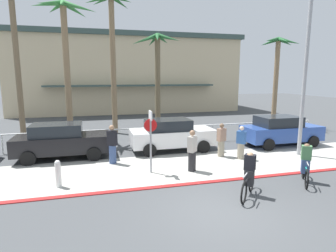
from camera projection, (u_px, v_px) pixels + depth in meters
The scene contains 22 objects.
ground_plane at pixel (152, 139), 17.82m from camera, with size 80.00×80.00×0.00m, color #424447.
sidewalk_strip at pixel (179, 167), 12.29m from camera, with size 44.00×4.00×0.02m, color #ADAAA0.
curb_paint at pixel (195, 183), 10.39m from camera, with size 44.00×0.24×0.03m, color maroon.
building_backdrop at pixel (126, 74), 33.98m from camera, with size 24.75×12.67×8.39m.
rail_fence at pixel (157, 130), 16.24m from camera, with size 20.76×0.08×1.04m.
stop_sign_bike_lane at pixel (151, 133), 11.28m from camera, with size 0.52×0.56×2.56m.
bollard_1 at pixel (58, 173), 9.97m from camera, with size 0.20×0.20×1.00m.
streetlight_curb at pixel (309, 68), 13.26m from camera, with size 0.24×2.54×7.50m.
palm_tree_1 at pixel (14, 26), 17.81m from camera, with size 2.83×3.13×9.52m.
palm_tree_2 at pixel (65, 37), 16.29m from camera, with size 3.56×3.39×8.17m.
palm_tree_3 at pixel (112, 31), 18.51m from camera, with size 3.12×3.64×9.15m.
palm_tree_4 at pixel (158, 59), 19.02m from camera, with size 3.26×3.28×6.75m.
palm_tree_5 at pixel (277, 60), 21.56m from camera, with size 2.93×3.19×6.84m.
car_black_1 at pixel (62, 140), 13.51m from camera, with size 4.40×2.02×1.69m.
car_white_2 at pixel (171, 134), 14.91m from camera, with size 4.40×2.02×1.69m.
car_blue_3 at pixel (280, 130), 16.04m from camera, with size 4.40×2.02×1.69m.
cyclist_teal_0 at pixel (306, 164), 10.43m from camera, with size 1.09×1.53×1.50m.
cyclist_black_1 at pixel (249, 175), 9.25m from camera, with size 1.29×1.37×1.50m.
pedestrian_0 at pixel (112, 146), 12.64m from camera, with size 0.48×0.45×1.78m.
pedestrian_1 at pixel (241, 144), 13.37m from camera, with size 0.46×0.47×1.60m.
pedestrian_2 at pixel (221, 141), 13.77m from camera, with size 0.47×0.41×1.66m.
pedestrian_3 at pixel (192, 152), 11.61m from camera, with size 0.47×0.46×1.75m.
Camera 1 is at (-3.49, -7.08, 3.90)m, focal length 30.17 mm.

